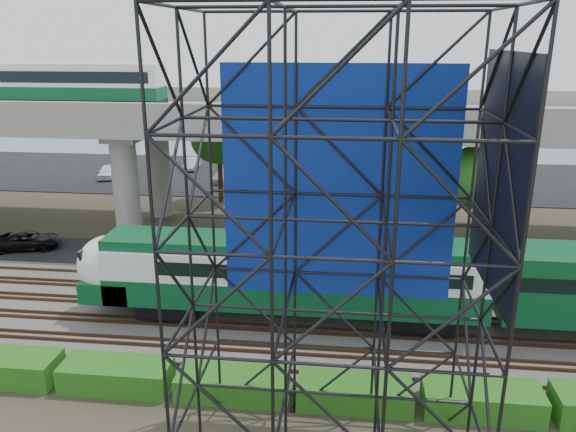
# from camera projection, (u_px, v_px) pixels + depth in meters

# --- Properties ---
(ground) EXTENTS (140.00, 140.00, 0.00)m
(ground) POSITION_uv_depth(u_px,v_px,m) (231.00, 341.00, 27.53)
(ground) COLOR #474233
(ground) RESTS_ON ground
(ballast_bed) EXTENTS (90.00, 12.00, 0.20)m
(ballast_bed) POSITION_uv_depth(u_px,v_px,m) (239.00, 319.00, 29.39)
(ballast_bed) COLOR slate
(ballast_bed) RESTS_ON ground
(service_road) EXTENTS (90.00, 5.00, 0.08)m
(service_road) POSITION_uv_depth(u_px,v_px,m) (264.00, 259.00, 37.45)
(service_road) COLOR black
(service_road) RESTS_ON ground
(parking_lot) EXTENTS (90.00, 18.00, 0.08)m
(parking_lot) POSITION_uv_depth(u_px,v_px,m) (298.00, 176.00, 59.69)
(parking_lot) COLOR black
(parking_lot) RESTS_ON ground
(harbor_water) EXTENTS (140.00, 40.00, 0.03)m
(harbor_water) POSITION_uv_depth(u_px,v_px,m) (312.00, 140.00, 80.52)
(harbor_water) COLOR slate
(harbor_water) RESTS_ON ground
(rail_tracks) EXTENTS (90.00, 9.52, 0.16)m
(rail_tracks) POSITION_uv_depth(u_px,v_px,m) (239.00, 316.00, 29.33)
(rail_tracks) COLOR #472D1E
(rail_tracks) RESTS_ON ballast_bed
(commuter_train) EXTENTS (29.30, 3.06, 4.30)m
(commuter_train) POSITION_uv_depth(u_px,v_px,m) (335.00, 275.00, 28.01)
(commuter_train) COLOR black
(commuter_train) RESTS_ON rail_tracks
(overpass) EXTENTS (80.00, 12.00, 12.40)m
(overpass) POSITION_uv_depth(u_px,v_px,m) (260.00, 124.00, 40.27)
(overpass) COLOR #9E9B93
(overpass) RESTS_ON ground
(scaffold_tower) EXTENTS (9.36, 6.36, 15.00)m
(scaffold_tower) POSITION_uv_depth(u_px,v_px,m) (335.00, 268.00, 17.14)
(scaffold_tower) COLOR black
(scaffold_tower) RESTS_ON ground
(hedge_strip) EXTENTS (34.60, 1.80, 1.20)m
(hedge_strip) POSITION_uv_depth(u_px,v_px,m) (233.00, 383.00, 23.18)
(hedge_strip) COLOR #1A5413
(hedge_strip) RESTS_ON ground
(trees) EXTENTS (40.94, 16.94, 7.69)m
(trees) POSITION_uv_depth(u_px,v_px,m) (212.00, 159.00, 41.63)
(trees) COLOR #382314
(trees) RESTS_ON ground
(suv) EXTENTS (4.83, 3.15, 1.24)m
(suv) POSITION_uv_depth(u_px,v_px,m) (27.00, 240.00, 39.07)
(suv) COLOR black
(suv) RESTS_ON service_road
(parked_cars) EXTENTS (38.66, 9.70, 1.30)m
(parked_cars) POSITION_uv_depth(u_px,v_px,m) (302.00, 171.00, 59.16)
(parked_cars) COLOR white
(parked_cars) RESTS_ON parking_lot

